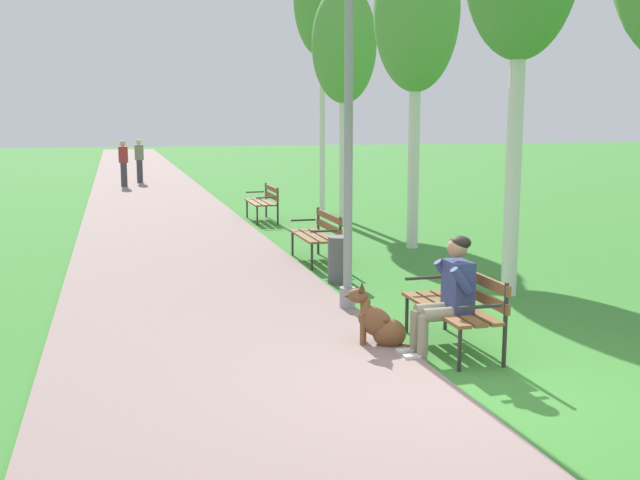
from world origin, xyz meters
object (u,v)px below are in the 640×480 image
(birch_tree_fifth, at_px, (322,0))
(pedestrian_further_distant, at_px, (139,161))
(park_bench_mid, at_px, (318,232))
(park_bench_far, at_px, (264,200))
(dog_brown, at_px, (380,324))
(litter_bin, at_px, (340,260))
(person_seated_on_near_bench, at_px, (448,291))
(birch_tree_fourth, at_px, (344,47))
(pedestrian_distant, at_px, (124,164))
(lamp_post_near, at_px, (348,135))
(birch_tree_third, at_px, (417,13))
(park_bench_near, at_px, (458,301))

(birch_tree_fifth, relative_size, pedestrian_further_distant, 4.18)
(park_bench_mid, xyz_separation_m, park_bench_far, (0.09, 5.31, 0.00))
(dog_brown, xyz_separation_m, birch_tree_fifth, (2.56, 11.65, 5.11))
(litter_bin, bearing_deg, park_bench_far, 88.20)
(person_seated_on_near_bench, xyz_separation_m, birch_tree_fourth, (1.76, 9.47, 3.30))
(birch_tree_fourth, bearing_deg, person_seated_on_near_bench, -100.52)
(birch_tree_fourth, height_order, pedestrian_distant, birch_tree_fourth)
(lamp_post_near, relative_size, birch_tree_fifth, 0.62)
(park_bench_far, relative_size, pedestrian_distant, 0.91)
(person_seated_on_near_bench, distance_m, birch_tree_third, 7.50)
(person_seated_on_near_bench, bearing_deg, birch_tree_fifth, 80.71)
(pedestrian_further_distant, bearing_deg, birch_tree_fourth, -71.78)
(park_bench_near, relative_size, birch_tree_fifth, 0.22)
(birch_tree_third, xyz_separation_m, birch_tree_fourth, (-0.37, 3.26, -0.33))
(birch_tree_fourth, distance_m, pedestrian_distant, 12.36)
(park_bench_mid, distance_m, person_seated_on_near_bench, 5.34)
(park_bench_far, bearing_deg, pedestrian_distant, 107.54)
(pedestrian_distant, bearing_deg, person_seated_on_near_bench, -81.79)
(lamp_post_near, bearing_deg, park_bench_mid, 81.33)
(park_bench_near, distance_m, pedestrian_distant, 20.51)
(dog_brown, bearing_deg, lamp_post_near, 85.06)
(dog_brown, distance_m, birch_tree_fourth, 10.05)
(person_seated_on_near_bench, height_order, birch_tree_third, birch_tree_third)
(park_bench_far, height_order, dog_brown, park_bench_far)
(lamp_post_near, bearing_deg, park_bench_near, -70.55)
(birch_tree_third, relative_size, pedestrian_distant, 3.53)
(lamp_post_near, xyz_separation_m, birch_tree_third, (2.57, 4.18, 2.08))
(lamp_post_near, bearing_deg, birch_tree_fifth, 76.46)
(park_bench_far, relative_size, litter_bin, 2.14)
(park_bench_near, relative_size, lamp_post_near, 0.35)
(birch_tree_third, height_order, pedestrian_distant, birch_tree_third)
(park_bench_far, relative_size, lamp_post_near, 0.35)
(park_bench_near, distance_m, birch_tree_fourth, 10.02)
(dog_brown, distance_m, litter_bin, 3.22)
(birch_tree_third, height_order, litter_bin, birch_tree_third)
(dog_brown, bearing_deg, pedestrian_further_distant, 94.72)
(park_bench_near, bearing_deg, litter_bin, 94.69)
(dog_brown, bearing_deg, birch_tree_fourth, 75.47)
(birch_tree_fourth, xyz_separation_m, pedestrian_further_distant, (-4.12, 12.53, -3.14))
(birch_tree_third, height_order, pedestrian_further_distant, birch_tree_third)
(park_bench_mid, xyz_separation_m, person_seated_on_near_bench, (-0.06, -5.34, 0.17))
(park_bench_mid, height_order, dog_brown, park_bench_mid)
(birch_tree_fourth, xyz_separation_m, litter_bin, (-1.83, -5.86, -3.63))
(litter_bin, relative_size, pedestrian_further_distant, 0.42)
(park_bench_far, bearing_deg, birch_tree_fourth, -36.06)
(park_bench_far, relative_size, person_seated_on_near_bench, 1.20)
(park_bench_mid, distance_m, birch_tree_fourth, 5.66)
(park_bench_far, height_order, birch_tree_fourth, birch_tree_fourth)
(birch_tree_third, bearing_deg, lamp_post_near, -121.65)
(park_bench_far, relative_size, birch_tree_third, 0.26)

